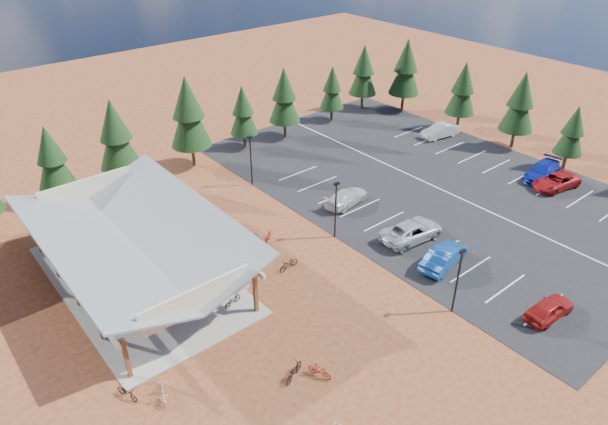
# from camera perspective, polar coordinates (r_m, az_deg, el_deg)

# --- Properties ---
(ground) EXTENTS (140.00, 140.00, 0.00)m
(ground) POSITION_cam_1_polar(r_m,az_deg,el_deg) (41.51, -0.02, -6.21)
(ground) COLOR maroon
(ground) RESTS_ON ground
(asphalt_lot) EXTENTS (27.00, 44.00, 0.04)m
(asphalt_lot) POSITION_cam_1_polar(r_m,az_deg,el_deg) (54.81, 13.01, 2.95)
(asphalt_lot) COLOR black
(asphalt_lot) RESTS_ON ground
(concrete_pad) EXTENTS (10.60, 18.60, 0.10)m
(concrete_pad) POSITION_cam_1_polar(r_m,az_deg,el_deg) (42.48, -16.78, -6.70)
(concrete_pad) COLOR gray
(concrete_pad) RESTS_ON ground
(bike_pavilion) EXTENTS (11.65, 19.40, 4.97)m
(bike_pavilion) POSITION_cam_1_polar(r_m,az_deg,el_deg) (40.36, -17.58, -2.45)
(bike_pavilion) COLOR #502817
(bike_pavilion) RESTS_ON concrete_pad
(lamp_post_0) EXTENTS (0.50, 0.25, 5.14)m
(lamp_post_0) POSITION_cam_1_polar(r_m,az_deg,el_deg) (37.53, 15.90, -6.54)
(lamp_post_0) COLOR black
(lamp_post_0) RESTS_ON ground
(lamp_post_1) EXTENTS (0.50, 0.25, 5.14)m
(lamp_post_1) POSITION_cam_1_polar(r_m,az_deg,el_deg) (43.85, 3.35, 0.66)
(lamp_post_1) COLOR black
(lamp_post_1) RESTS_ON ground
(lamp_post_2) EXTENTS (0.50, 0.25, 5.14)m
(lamp_post_2) POSITION_cam_1_polar(r_m,az_deg,el_deg) (52.20, -5.62, 5.81)
(lamp_post_2) COLOR black
(lamp_post_2) RESTS_ON ground
(trash_bin_0) EXTENTS (0.60, 0.60, 0.90)m
(trash_bin_0) POSITION_cam_1_polar(r_m,az_deg,el_deg) (42.14, -5.67, -4.97)
(trash_bin_0) COLOR #4E331C
(trash_bin_0) RESTS_ON ground
(trash_bin_1) EXTENTS (0.60, 0.60, 0.90)m
(trash_bin_1) POSITION_cam_1_polar(r_m,az_deg,el_deg) (42.30, -8.55, -5.04)
(trash_bin_1) COLOR #4E331C
(trash_bin_1) RESTS_ON ground
(pine_2) EXTENTS (3.31, 3.31, 7.70)m
(pine_2) POSITION_cam_1_polar(r_m,az_deg,el_deg) (52.79, -25.05, 5.26)
(pine_2) COLOR #382314
(pine_2) RESTS_ON ground
(pine_3) EXTENTS (3.82, 3.82, 8.91)m
(pine_3) POSITION_cam_1_polar(r_m,az_deg,el_deg) (53.54, -19.22, 7.73)
(pine_3) COLOR #382314
(pine_3) RESTS_ON ground
(pine_4) EXTENTS (4.11, 4.11, 9.58)m
(pine_4) POSITION_cam_1_polar(r_m,az_deg,el_deg) (56.03, -12.09, 10.27)
(pine_4) COLOR #382314
(pine_4) RESTS_ON ground
(pine_5) EXTENTS (3.06, 3.06, 7.13)m
(pine_5) POSITION_cam_1_polar(r_m,az_deg,el_deg) (59.99, -6.45, 10.62)
(pine_5) COLOR #382314
(pine_5) RESTS_ON ground
(pine_6) EXTENTS (3.53, 3.53, 8.23)m
(pine_6) POSITION_cam_1_polar(r_m,az_deg,el_deg) (62.19, -2.10, 12.20)
(pine_6) COLOR #382314
(pine_6) RESTS_ON ground
(pine_7) EXTENTS (2.95, 2.95, 6.88)m
(pine_7) POSITION_cam_1_polar(r_m,az_deg,el_deg) (67.50, 2.98, 12.98)
(pine_7) COLOR #382314
(pine_7) RESTS_ON ground
(pine_8) EXTENTS (3.57, 3.57, 8.31)m
(pine_8) POSITION_cam_1_polar(r_m,az_deg,el_deg) (71.65, 6.29, 14.65)
(pine_8) COLOR #382314
(pine_8) RESTS_ON ground
(pine_10) EXTENTS (2.89, 2.89, 6.74)m
(pine_10) POSITION_cam_1_polar(r_m,az_deg,el_deg) (61.32, 26.46, 7.73)
(pine_10) COLOR #382314
(pine_10) RESTS_ON ground
(pine_11) EXTENTS (3.69, 3.69, 8.60)m
(pine_11) POSITION_cam_1_polar(r_m,az_deg,el_deg) (63.87, 21.83, 10.74)
(pine_11) COLOR #382314
(pine_11) RESTS_ON ground
(pine_12) EXTENTS (3.47, 3.47, 8.09)m
(pine_12) POSITION_cam_1_polar(r_m,az_deg,el_deg) (67.33, 16.38, 12.40)
(pine_12) COLOR #382314
(pine_12) RESTS_ON ground
(pine_13) EXTENTS (3.94, 3.94, 9.18)m
(pine_13) POSITION_cam_1_polar(r_m,az_deg,el_deg) (71.75, 10.68, 14.79)
(pine_13) COLOR #382314
(pine_13) RESTS_ON ground
(bike_0) EXTENTS (1.66, 0.89, 0.83)m
(bike_0) POSITION_cam_1_polar(r_m,az_deg,el_deg) (38.39, -16.09, -10.35)
(bike_0) COLOR black
(bike_0) RESTS_ON concrete_pad
(bike_1) EXTENTS (1.79, 1.03, 1.04)m
(bike_1) POSITION_cam_1_polar(r_m,az_deg,el_deg) (40.48, -19.15, -8.29)
(bike_1) COLOR #9A9FA3
(bike_1) RESTS_ON concrete_pad
(bike_2) EXTENTS (1.59, 0.66, 0.82)m
(bike_2) POSITION_cam_1_polar(r_m,az_deg,el_deg) (44.33, -21.33, -5.15)
(bike_2) COLOR #101991
(bike_2) RESTS_ON concrete_pad
(bike_3) EXTENTS (1.76, 0.86, 1.02)m
(bike_3) POSITION_cam_1_polar(r_m,az_deg,el_deg) (45.91, -21.68, -3.73)
(bike_3) COLOR maroon
(bike_3) RESTS_ON concrete_pad
(bike_4) EXTENTS (1.62, 0.91, 0.80)m
(bike_4) POSITION_cam_1_polar(r_m,az_deg,el_deg) (38.44, -7.54, -9.13)
(bike_4) COLOR black
(bike_4) RESTS_ON concrete_pad
(bike_5) EXTENTS (1.58, 0.60, 0.93)m
(bike_5) POSITION_cam_1_polar(r_m,az_deg,el_deg) (40.40, -11.48, -7.14)
(bike_5) COLOR gray
(bike_5) RESTS_ON concrete_pad
(bike_6) EXTENTS (1.57, 0.56, 0.82)m
(bike_6) POSITION_cam_1_polar(r_m,az_deg,el_deg) (44.63, -13.98, -3.48)
(bike_6) COLOR navy
(bike_6) RESTS_ON concrete_pad
(bike_7) EXTENTS (1.72, 0.62, 1.01)m
(bike_7) POSITION_cam_1_polar(r_m,az_deg,el_deg) (47.66, -19.03, -1.81)
(bike_7) COLOR maroon
(bike_7) RESTS_ON concrete_pad
(bike_8) EXTENTS (1.03, 1.68, 0.84)m
(bike_8) POSITION_cam_1_polar(r_m,az_deg,el_deg) (34.08, -18.13, -17.54)
(bike_8) COLOR black
(bike_8) RESTS_ON ground
(bike_9) EXTENTS (1.06, 1.79, 1.04)m
(bike_9) POSITION_cam_1_polar(r_m,az_deg,el_deg) (33.38, -14.61, -17.85)
(bike_9) COLOR #A0A2A9
(bike_9) RESTS_ON ground
(bike_11) EXTENTS (0.94, 1.65, 0.95)m
(bike_11) POSITION_cam_1_polar(r_m,az_deg,el_deg) (33.53, 1.64, -16.33)
(bike_11) COLOR maroon
(bike_11) RESTS_ON ground
(bike_12) EXTENTS (1.91, 1.31, 0.95)m
(bike_12) POSITION_cam_1_polar(r_m,az_deg,el_deg) (33.51, -1.09, -16.36)
(bike_12) COLOR black
(bike_12) RESTS_ON ground
(bike_14) EXTENTS (0.94, 1.71, 0.85)m
(bike_14) POSITION_cam_1_polar(r_m,az_deg,el_deg) (45.14, -5.38, -2.28)
(bike_14) COLOR navy
(bike_14) RESTS_ON ground
(bike_15) EXTENTS (1.56, 1.38, 0.98)m
(bike_15) POSITION_cam_1_polar(r_m,az_deg,el_deg) (44.60, -3.82, -2.56)
(bike_15) COLOR maroon
(bike_15) RESTS_ON ground
(bike_16) EXTENTS (1.91, 0.84, 0.97)m
(bike_16) POSITION_cam_1_polar(r_m,az_deg,el_deg) (41.48, -1.60, -5.41)
(bike_16) COLOR black
(bike_16) RESTS_ON ground
(car_0) EXTENTS (4.19, 1.91, 1.39)m
(car_0) POSITION_cam_1_polar(r_m,az_deg,el_deg) (40.64, 24.41, -9.18)
(car_0) COLOR maroon
(car_0) RESTS_ON asphalt_lot
(car_1) EXTENTS (5.17, 2.58, 1.63)m
(car_1) POSITION_cam_1_polar(r_m,az_deg,el_deg) (42.93, 14.52, -4.53)
(car_1) COLOR navy
(car_1) RESTS_ON asphalt_lot
(car_2) EXTENTS (5.82, 3.08, 1.56)m
(car_2) POSITION_cam_1_polar(r_m,az_deg,el_deg) (45.49, 11.26, -1.92)
(car_2) COLOR #ABAEB2
(car_2) RESTS_ON asphalt_lot
(car_3) EXTENTS (5.07, 2.62, 1.40)m
(car_3) POSITION_cam_1_polar(r_m,az_deg,el_deg) (49.77, 4.53, 1.62)
(car_3) COLOR beige
(car_3) RESTS_ON asphalt_lot
(car_6) EXTENTS (5.38, 3.20, 1.40)m
(car_6) POSITION_cam_1_polar(r_m,az_deg,el_deg) (57.72, 25.02, 2.98)
(car_6) COLOR maroon
(car_6) RESTS_ON asphalt_lot
(car_7) EXTENTS (5.68, 3.03, 1.57)m
(car_7) POSITION_cam_1_polar(r_m,az_deg,el_deg) (59.13, 23.80, 4.02)
(car_7) COLOR #0C198F
(car_7) RESTS_ON asphalt_lot
(car_9) EXTENTS (4.93, 2.38, 1.56)m
(car_9) POSITION_cam_1_polar(r_m,az_deg,el_deg) (65.54, 14.14, 8.35)
(car_9) COLOR #B4B4B4
(car_9) RESTS_ON asphalt_lot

